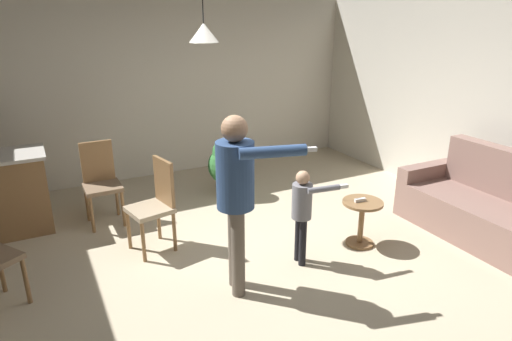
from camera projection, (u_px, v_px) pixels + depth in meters
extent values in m
plane|color=beige|center=(261.00, 262.00, 4.60)|extent=(7.68, 7.68, 0.00)
cube|color=silver|center=(164.00, 89.00, 6.83)|extent=(6.40, 0.10, 2.70)
cube|color=silver|center=(486.00, 106.00, 5.54)|extent=(0.10, 6.40, 2.70)
cube|color=#8C6B60|center=(478.00, 218.00, 5.08)|extent=(0.87, 1.45, 0.45)
cube|color=#8C6B60|center=(505.00, 173.00, 5.05)|extent=(0.22, 1.44, 0.55)
cube|color=#8C6B60|center=(425.00, 187.00, 5.74)|extent=(0.85, 0.19, 0.63)
cylinder|color=olive|center=(441.00, 203.00, 5.96)|extent=(0.05, 0.05, 0.06)
cylinder|color=olive|center=(404.00, 212.00, 5.68)|extent=(0.05, 0.05, 0.06)
cylinder|color=olive|center=(363.00, 203.00, 4.79)|extent=(0.44, 0.44, 0.03)
cylinder|color=olive|center=(361.00, 224.00, 4.88)|extent=(0.06, 0.06, 0.49)
cylinder|color=olive|center=(359.00, 243.00, 4.95)|extent=(0.31, 0.31, 0.03)
cylinder|color=#60564C|center=(235.00, 245.00, 4.09)|extent=(0.12, 0.12, 0.84)
cylinder|color=#60564C|center=(238.00, 254.00, 3.93)|extent=(0.12, 0.12, 0.84)
cylinder|color=navy|center=(235.00, 175.00, 3.77)|extent=(0.33, 0.33, 0.59)
sphere|color=#9E7556|center=(234.00, 129.00, 3.64)|extent=(0.23, 0.23, 0.23)
cylinder|color=navy|center=(232.00, 171.00, 3.96)|extent=(0.10, 0.10, 0.56)
cylinder|color=navy|center=(273.00, 152.00, 3.57)|extent=(0.56, 0.24, 0.10)
cube|color=white|center=(309.00, 149.00, 3.64)|extent=(0.13, 0.07, 0.04)
cylinder|color=black|center=(298.00, 238.00, 4.56)|extent=(0.07, 0.07, 0.51)
cylinder|color=black|center=(303.00, 243.00, 4.46)|extent=(0.07, 0.07, 0.51)
cylinder|color=slate|center=(302.00, 201.00, 4.37)|extent=(0.20, 0.20, 0.36)
sphere|color=tan|center=(303.00, 178.00, 4.29)|extent=(0.14, 0.14, 0.14)
cylinder|color=slate|center=(297.00, 199.00, 4.48)|extent=(0.06, 0.06, 0.34)
cylinder|color=slate|center=(324.00, 189.00, 4.27)|extent=(0.34, 0.11, 0.06)
cube|color=white|center=(342.00, 187.00, 4.33)|extent=(0.13, 0.05, 0.04)
cylinder|color=olive|center=(174.00, 232.00, 4.75)|extent=(0.04, 0.04, 0.45)
cylinder|color=olive|center=(159.00, 220.00, 5.01)|extent=(0.04, 0.04, 0.45)
cylinder|color=olive|center=(143.00, 242.00, 4.54)|extent=(0.04, 0.04, 0.45)
cylinder|color=olive|center=(129.00, 230.00, 4.80)|extent=(0.04, 0.04, 0.45)
cube|color=tan|center=(150.00, 210.00, 4.69)|extent=(0.50, 0.50, 0.05)
cube|color=olive|center=(164.00, 181.00, 4.71)|extent=(0.12, 0.38, 0.50)
cylinder|color=olive|center=(1.00, 270.00, 4.04)|extent=(0.04, 0.04, 0.45)
cylinder|color=olive|center=(26.00, 281.00, 3.87)|extent=(0.04, 0.04, 0.45)
cylinder|color=olive|center=(117.00, 199.00, 5.61)|extent=(0.04, 0.04, 0.45)
cylinder|color=olive|center=(87.00, 204.00, 5.45)|extent=(0.04, 0.04, 0.45)
cylinder|color=olive|center=(123.00, 209.00, 5.31)|extent=(0.04, 0.04, 0.45)
cylinder|color=olive|center=(92.00, 215.00, 5.15)|extent=(0.04, 0.04, 0.45)
cube|color=#7F664C|center=(103.00, 187.00, 5.30)|extent=(0.43, 0.43, 0.05)
cube|color=olive|center=(97.00, 161.00, 5.37)|extent=(0.38, 0.04, 0.50)
cylinder|color=#B7B2AD|center=(227.00, 186.00, 6.31)|extent=(0.31, 0.31, 0.24)
sphere|color=#387F3D|center=(227.00, 165.00, 6.21)|extent=(0.53, 0.53, 0.53)
sphere|color=#387F3D|center=(227.00, 153.00, 6.15)|extent=(0.40, 0.40, 0.40)
cube|color=white|center=(360.00, 200.00, 4.78)|extent=(0.13, 0.05, 0.04)
cone|color=silver|center=(204.00, 33.00, 4.69)|extent=(0.32, 0.32, 0.20)
cylinder|color=black|center=(203.00, 6.00, 4.60)|extent=(0.01, 0.01, 0.36)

